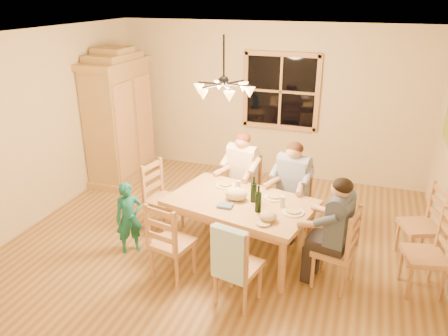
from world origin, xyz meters
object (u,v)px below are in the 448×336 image
(chair_spare_front, at_px, (422,268))
(dining_table, at_px, (240,208))
(chair_end_right, at_px, (333,261))
(chair_far_left, at_px, (241,200))
(chair_far_right, at_px, (290,213))
(child, at_px, (129,218))
(chandelier, at_px, (224,88))
(adult_slate_man, at_px, (338,220))
(chair_near_left, at_px, (173,254))
(wine_bottle_a, at_px, (254,189))
(chair_spare_back, at_px, (418,237))
(adult_plaid_man, at_px, (293,177))
(chair_end_left, at_px, (165,210))
(wine_bottle_b, at_px, (258,199))
(adult_woman, at_px, (242,166))
(chair_near_right, at_px, (238,278))
(armoire, at_px, (120,121))

(chair_spare_front, bearing_deg, dining_table, 75.48)
(chair_end_right, bearing_deg, chair_far_left, 63.43)
(chair_far_left, height_order, chair_far_right, same)
(child, bearing_deg, chair_spare_front, -37.80)
(chandelier, relative_size, adult_slate_man, 0.88)
(chair_near_left, xyz_separation_m, child, (-0.76, 0.33, 0.17))
(chair_far_right, relative_size, wine_bottle_a, 3.00)
(chair_spare_back, bearing_deg, child, 84.00)
(chair_far_left, relative_size, chair_end_right, 1.00)
(adult_plaid_man, distance_m, wine_bottle_a, 0.79)
(chandelier, relative_size, chair_end_right, 0.78)
(wine_bottle_a, distance_m, child, 1.64)
(chair_end_left, relative_size, wine_bottle_b, 3.00)
(dining_table, xyz_separation_m, adult_woman, (-0.25, 0.90, 0.18))
(chair_far_right, distance_m, child, 2.19)
(chair_spare_front, bearing_deg, chandelier, 69.30)
(chair_end_left, bearing_deg, chair_far_left, 136.74)
(chair_far_right, distance_m, chair_end_left, 1.76)
(adult_slate_man, xyz_separation_m, wine_bottle_a, (-1.03, 0.29, 0.08))
(chair_near_right, xyz_separation_m, adult_woman, (-0.50, 1.80, 0.54))
(chair_end_left, height_order, wine_bottle_a, wine_bottle_a)
(chair_far_left, distance_m, wine_bottle_b, 1.38)
(adult_plaid_man, bearing_deg, chair_far_left, 0.00)
(chandelier, height_order, chair_spare_back, chandelier)
(chandelier, bearing_deg, chair_far_right, 29.16)
(dining_table, height_order, chair_end_right, chair_end_right)
(chair_end_left, bearing_deg, chair_far_right, 117.98)
(chandelier, xyz_separation_m, chair_end_left, (-0.88, -0.02, -1.77))
(chair_far_left, bearing_deg, wine_bottle_b, 127.81)
(adult_plaid_man, height_order, chair_spare_back, adult_plaid_man)
(chair_near_right, distance_m, adult_plaid_man, 1.74)
(chair_near_left, relative_size, chair_end_left, 1.00)
(adult_slate_man, xyz_separation_m, child, (-2.55, -0.12, -0.36))
(armoire, relative_size, chair_spare_front, 2.32)
(adult_slate_man, height_order, chair_spare_back, adult_slate_man)
(chair_near_left, xyz_separation_m, chair_near_right, (0.86, -0.19, 0.00))
(chair_near_right, bearing_deg, wine_bottle_a, 108.09)
(chair_far_left, bearing_deg, chair_far_right, -180.00)
(chandelier, distance_m, chair_far_right, 2.01)
(chair_far_left, bearing_deg, chair_near_right, 117.90)
(chair_end_left, bearing_deg, armoire, -121.46)
(wine_bottle_b, bearing_deg, chair_spare_back, 23.75)
(chair_spare_front, bearing_deg, chair_end_left, 71.67)
(adult_woman, distance_m, chair_spare_back, 2.47)
(armoire, relative_size, adult_plaid_man, 2.63)
(chair_near_right, bearing_deg, dining_table, 117.90)
(dining_table, relative_size, wine_bottle_b, 5.88)
(chair_far_right, bearing_deg, chair_near_right, 93.37)
(armoire, relative_size, dining_table, 1.19)
(adult_woman, xyz_separation_m, child, (-1.12, -1.29, -0.36))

